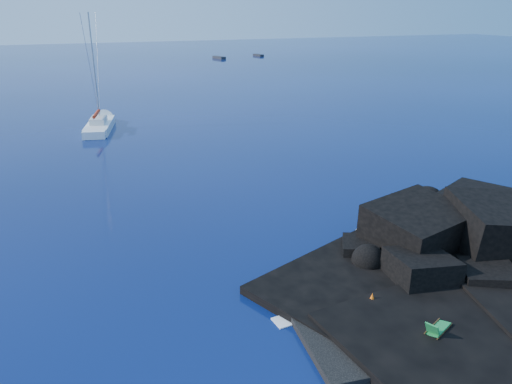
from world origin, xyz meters
The scene contains 11 objects.
ground centered at (0.00, 0.00, 0.00)m, with size 400.00×400.00×0.00m, color #030F35.
headland centered at (13.00, 3.00, 0.00)m, with size 24.00×24.00×3.60m, color black, non-canonical shape.
beach centered at (4.50, 0.50, 0.00)m, with size 8.50×6.00×0.70m, color black.
surf_foam centered at (5.00, 5.00, 0.00)m, with size 10.00×8.00×0.06m, color white, non-canonical shape.
sailboat centered at (-4.09, 45.32, 0.00)m, with size 2.63×12.52×13.13m, color white, non-canonical shape.
deck_chair centered at (5.73, -1.02, 0.88)m, with size 1.53×0.67×1.05m, color #1B7B39, non-canonical shape.
towel centered at (5.16, -0.78, 0.37)m, with size 1.80×0.85×0.05m, color silver.
sunbather centered at (5.16, -0.78, 0.51)m, with size 1.71×0.42×0.23m, color #DFB275, non-canonical shape.
marker_cone centered at (4.47, 2.08, 0.63)m, with size 0.37×0.37×0.57m, color #FF640D.
distant_boat_a centered at (34.56, 121.43, 0.00)m, with size 1.49×4.80×0.64m, color #26262B.
distant_boat_b centered at (47.59, 124.68, 0.00)m, with size 1.28×4.12×0.55m, color black.
Camera 1 is at (-8.09, -14.83, 13.58)m, focal length 35.00 mm.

